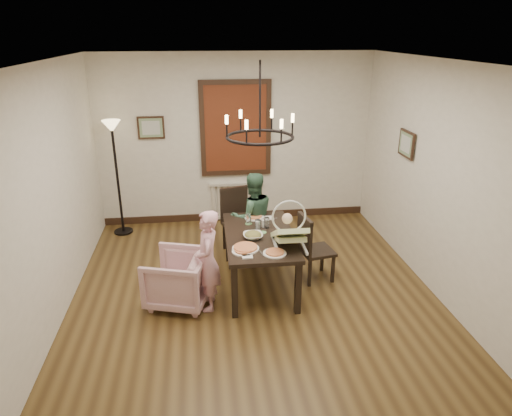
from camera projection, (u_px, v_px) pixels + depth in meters
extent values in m
cube|color=brown|center=(254.00, 294.00, 5.73)|extent=(4.50, 5.00, 0.01)
cube|color=white|center=(254.00, 61.00, 4.71)|extent=(4.50, 5.00, 0.01)
cube|color=silver|center=(236.00, 140.00, 7.53)|extent=(4.50, 0.01, 2.80)
cube|color=silver|center=(49.00, 198.00, 4.96)|extent=(0.01, 5.00, 2.80)
cube|color=silver|center=(439.00, 182.00, 5.49)|extent=(0.01, 5.00, 2.80)
cube|color=black|center=(260.00, 236.00, 5.72)|extent=(0.88, 1.53, 0.05)
cube|color=black|center=(235.00, 292.00, 5.17)|extent=(0.07, 0.07, 0.66)
cube|color=black|center=(228.00, 240.00, 6.46)|extent=(0.07, 0.07, 0.66)
cube|color=black|center=(298.00, 288.00, 5.25)|extent=(0.07, 0.07, 0.66)
cube|color=black|center=(279.00, 237.00, 6.54)|extent=(0.07, 0.07, 0.66)
imported|color=beige|center=(178.00, 279.00, 5.46)|extent=(0.89, 0.88, 0.65)
imported|color=#E29FAD|center=(208.00, 269.00, 5.31)|extent=(0.26, 0.38, 1.02)
imported|color=#375D44|center=(253.00, 224.00, 6.45)|extent=(0.59, 0.49, 1.07)
imported|color=white|center=(253.00, 235.00, 5.60)|extent=(0.29, 0.29, 0.07)
cylinder|color=tan|center=(246.00, 248.00, 5.32)|extent=(0.32, 0.32, 0.04)
cylinder|color=silver|center=(258.00, 225.00, 5.81)|extent=(0.08, 0.08, 0.15)
cube|color=maroon|center=(236.00, 129.00, 7.42)|extent=(1.00, 0.03, 1.40)
cube|color=black|center=(151.00, 128.00, 7.25)|extent=(0.42, 0.03, 0.36)
cube|color=black|center=(407.00, 144.00, 6.22)|extent=(0.03, 0.42, 0.36)
torus|color=black|center=(260.00, 137.00, 5.26)|extent=(0.80, 0.80, 0.04)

